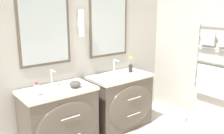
# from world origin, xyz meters

# --- Properties ---
(wall_back) EXTENTS (5.28, 0.16, 2.60)m
(wall_back) POSITION_xyz_m (0.01, 2.06, 1.31)
(wall_back) COLOR #B2ADA3
(wall_back) RESTS_ON ground_plane
(wall_right) EXTENTS (0.13, 4.05, 2.60)m
(wall_right) POSITION_xyz_m (1.87, 0.91, 1.29)
(wall_right) COLOR #B2ADA3
(wall_right) RESTS_ON ground_plane
(vanity_left) EXTENTS (0.93, 0.60, 0.81)m
(vanity_left) POSITION_xyz_m (-0.27, 1.72, 0.42)
(vanity_left) COLOR #4C4238
(vanity_left) RESTS_ON ground_plane
(vanity_right) EXTENTS (0.93, 0.60, 0.81)m
(vanity_right) POSITION_xyz_m (0.76, 1.72, 0.42)
(vanity_right) COLOR #4C4238
(vanity_right) RESTS_ON ground_plane
(faucet_left) EXTENTS (0.17, 0.14, 0.22)m
(faucet_left) POSITION_xyz_m (-0.27, 1.88, 0.92)
(faucet_left) COLOR silver
(faucet_left) RESTS_ON vanity_left
(faucet_right) EXTENTS (0.17, 0.14, 0.22)m
(faucet_right) POSITION_xyz_m (0.76, 1.88, 0.92)
(faucet_right) COLOR silver
(faucet_right) RESTS_ON vanity_right
(toiletry_bottle) EXTENTS (0.05, 0.05, 0.16)m
(toiletry_bottle) POSITION_xyz_m (-0.56, 1.66, 0.89)
(toiletry_bottle) COLOR silver
(toiletry_bottle) RESTS_ON vanity_left
(amenity_bowl) EXTENTS (0.15, 0.15, 0.09)m
(amenity_bowl) POSITION_xyz_m (-0.06, 1.66, 0.86)
(amenity_bowl) COLOR #4C4742
(amenity_bowl) RESTS_ON vanity_left
(flower_vase) EXTENTS (0.06, 0.06, 0.26)m
(flower_vase) POSITION_xyz_m (1.00, 1.79, 0.92)
(flower_vase) COLOR #332D2D
(flower_vase) RESTS_ON vanity_right
(waste_bin) EXTENTS (0.22, 0.22, 0.21)m
(waste_bin) POSITION_xyz_m (1.59, 1.26, 0.11)
(waste_bin) COLOR silver
(waste_bin) RESTS_ON ground_plane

